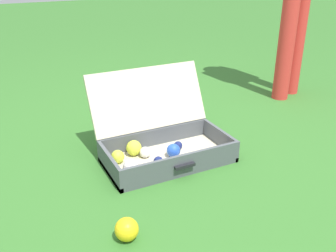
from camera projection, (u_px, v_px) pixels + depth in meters
The scene contains 3 objects.
ground_plane at pixel (180, 157), 2.10m from camera, with size 16.00×16.00×0.00m, color #336B28.
open_suitcase at pixel (160, 140), 2.06m from camera, with size 0.67×0.54×0.44m.
stray_ball_on_grass at pixel (127, 229), 1.48m from camera, with size 0.10×0.10×0.10m, color yellow.
Camera 1 is at (-0.88, -1.62, 1.02)m, focal length 40.62 mm.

